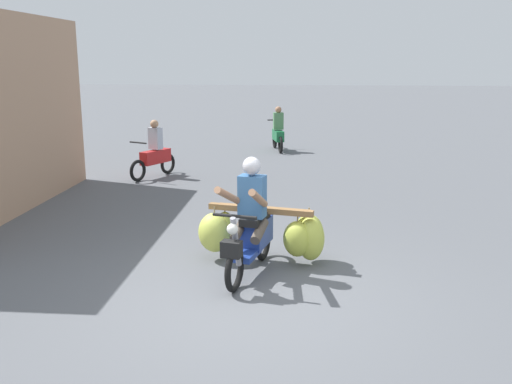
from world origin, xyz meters
The scene contains 4 objects.
ground_plane centered at (0.00, 0.00, 0.00)m, with size 120.00×120.00×0.00m, color #56595E.
motorbike_main_loaded centered at (0.14, 1.17, 0.51)m, with size 1.92×1.73×1.58m.
motorbike_distant_ahead_left centered at (-0.09, 11.49, 0.57)m, with size 0.58×1.60×1.40m.
motorbike_distant_ahead_right centered at (-2.90, 7.14, 0.57)m, with size 0.84×1.49×1.40m.
Camera 1 is at (0.67, -6.31, 2.80)m, focal length 39.99 mm.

